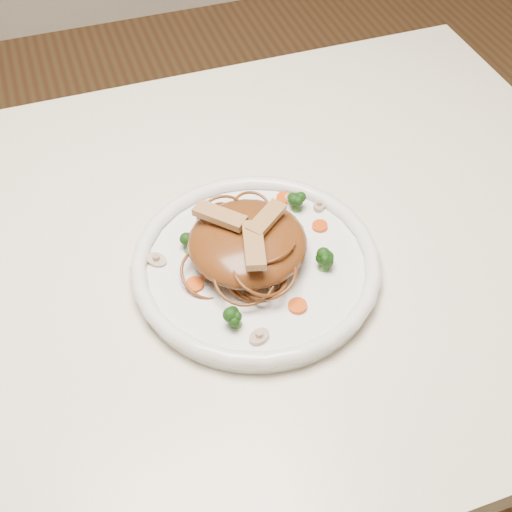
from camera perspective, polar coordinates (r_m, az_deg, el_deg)
name	(u,v)px	position (r m, az deg, el deg)	size (l,w,h in m)	color
ground	(216,495)	(1.50, -3.43, -19.55)	(4.00, 4.00, 0.00)	brown
table	(195,305)	(0.93, -5.22, -4.11)	(1.20, 0.80, 0.75)	beige
plate	(256,268)	(0.83, 0.00, -1.01)	(0.30, 0.30, 0.02)	white
noodle_mound	(248,243)	(0.81, -0.72, 1.15)	(0.15, 0.15, 0.05)	#633213
chicken_a	(266,219)	(0.80, 0.88, 3.18)	(0.06, 0.02, 0.01)	tan
chicken_b	(220,216)	(0.80, -3.08, 3.42)	(0.07, 0.02, 0.01)	tan
chicken_c	(254,245)	(0.77, -0.19, 0.94)	(0.07, 0.02, 0.01)	tan
broccoli_0	(297,200)	(0.88, 3.52, 4.72)	(0.03, 0.03, 0.03)	#163F0D
broccoli_1	(188,243)	(0.83, -5.73, 1.14)	(0.02, 0.02, 0.03)	#163F0D
broccoli_2	(236,316)	(0.76, -1.69, -5.12)	(0.03, 0.03, 0.03)	#163F0D
broccoli_3	(324,260)	(0.81, 5.79, -0.33)	(0.03, 0.03, 0.03)	#163F0D
carrot_0	(284,198)	(0.90, 2.37, 4.90)	(0.02, 0.02, 0.01)	#E75708
carrot_1	(195,285)	(0.80, -5.22, -2.43)	(0.02, 0.02, 0.01)	#E75708
carrot_2	(320,226)	(0.87, 5.42, 2.53)	(0.02, 0.02, 0.01)	#E75708
carrot_3	(210,225)	(0.87, -3.88, 2.65)	(0.02, 0.02, 0.01)	#E75708
carrot_4	(298,306)	(0.78, 3.54, -4.24)	(0.02, 0.02, 0.01)	#E75708
mushroom_0	(259,337)	(0.75, 0.26, -6.85)	(0.03, 0.03, 0.01)	#C4AB93
mushroom_1	(319,206)	(0.90, 5.35, 4.23)	(0.02, 0.02, 0.01)	#C4AB93
mushroom_2	(156,260)	(0.83, -8.42, -0.35)	(0.03, 0.03, 0.01)	#C4AB93
mushroom_3	(291,200)	(0.90, 3.01, 4.76)	(0.02, 0.02, 0.01)	#C4AB93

